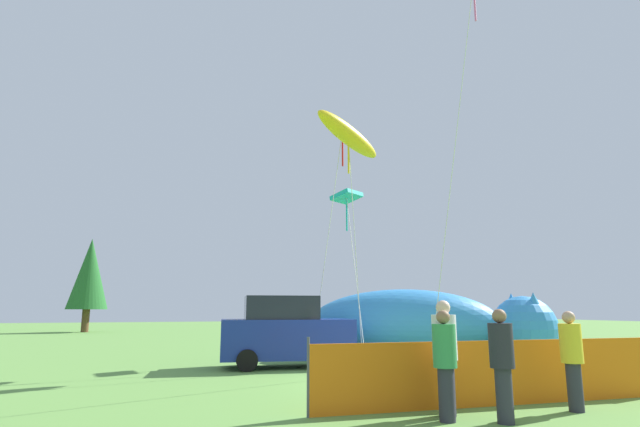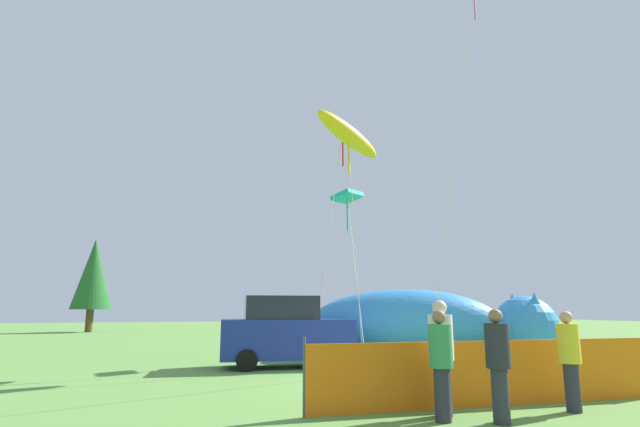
{
  "view_description": "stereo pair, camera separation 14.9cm",
  "coord_description": "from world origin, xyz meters",
  "px_view_note": "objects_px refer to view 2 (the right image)",
  "views": [
    {
      "loc": [
        -5.6,
        -11.78,
        1.76
      ],
      "look_at": [
        -0.59,
        3.09,
        4.76
      ],
      "focal_mm": 28.0,
      "sensor_mm": 36.0,
      "label": 1
    },
    {
      "loc": [
        -5.46,
        -11.83,
        1.76
      ],
      "look_at": [
        -0.59,
        3.09,
        4.76
      ],
      "focal_mm": 28.0,
      "sensor_mm": 36.0,
      "label": 2
    }
  ],
  "objects_px": {
    "inflatable_cat": "(427,327)",
    "kite_red_lizard": "(343,131)",
    "parked_car": "(286,332)",
    "folding_chair": "(529,363)",
    "spectator_in_white_shirt": "(498,360)",
    "spectator_in_green_shirt": "(441,352)",
    "kite_yellow_hero": "(348,136)",
    "kite_teal_diamond": "(347,199)",
    "spectator_in_red_shirt": "(570,356)",
    "spectator_in_grey_shirt": "(441,360)"
  },
  "relations": [
    {
      "from": "folding_chair",
      "to": "spectator_in_red_shirt",
      "type": "bearing_deg",
      "value": 177.06
    },
    {
      "from": "spectator_in_green_shirt",
      "to": "kite_teal_diamond",
      "type": "xyz_separation_m",
      "value": [
        1.92,
        9.22,
        4.73
      ]
    },
    {
      "from": "spectator_in_red_shirt",
      "to": "kite_teal_diamond",
      "type": "xyz_separation_m",
      "value": [
        -0.41,
        9.62,
        4.83
      ]
    },
    {
      "from": "spectator_in_grey_shirt",
      "to": "kite_yellow_hero",
      "type": "bearing_deg",
      "value": 79.91
    },
    {
      "from": "parked_car",
      "to": "folding_chair",
      "type": "bearing_deg",
      "value": -41.9
    },
    {
      "from": "inflatable_cat",
      "to": "kite_yellow_hero",
      "type": "height_order",
      "value": "kite_yellow_hero"
    },
    {
      "from": "kite_red_lizard",
      "to": "spectator_in_red_shirt",
      "type": "bearing_deg",
      "value": -83.32
    },
    {
      "from": "spectator_in_grey_shirt",
      "to": "spectator_in_red_shirt",
      "type": "distance_m",
      "value": 2.56
    },
    {
      "from": "kite_red_lizard",
      "to": "kite_teal_diamond",
      "type": "relative_size",
      "value": 1.38
    },
    {
      "from": "folding_chair",
      "to": "kite_red_lizard",
      "type": "bearing_deg",
      "value": 46.61
    },
    {
      "from": "spectator_in_red_shirt",
      "to": "inflatable_cat",
      "type": "bearing_deg",
      "value": 76.45
    },
    {
      "from": "parked_car",
      "to": "kite_red_lizard",
      "type": "height_order",
      "value": "kite_red_lizard"
    },
    {
      "from": "spectator_in_white_shirt",
      "to": "kite_yellow_hero",
      "type": "bearing_deg",
      "value": 86.26
    },
    {
      "from": "folding_chair",
      "to": "spectator_in_grey_shirt",
      "type": "xyz_separation_m",
      "value": [
        -3.95,
        -2.67,
        0.45
      ]
    },
    {
      "from": "spectator_in_green_shirt",
      "to": "kite_teal_diamond",
      "type": "distance_m",
      "value": 10.54
    },
    {
      "from": "folding_chair",
      "to": "kite_teal_diamond",
      "type": "height_order",
      "value": "kite_teal_diamond"
    },
    {
      "from": "kite_red_lizard",
      "to": "kite_yellow_hero",
      "type": "relative_size",
      "value": 1.03
    },
    {
      "from": "folding_chair",
      "to": "inflatable_cat",
      "type": "xyz_separation_m",
      "value": [
        0.64,
        5.73,
        0.62
      ]
    },
    {
      "from": "folding_chair",
      "to": "spectator_in_white_shirt",
      "type": "distance_m",
      "value": 4.44
    },
    {
      "from": "folding_chair",
      "to": "spectator_in_red_shirt",
      "type": "distance_m",
      "value": 3.08
    },
    {
      "from": "inflatable_cat",
      "to": "parked_car",
      "type": "bearing_deg",
      "value": -150.71
    },
    {
      "from": "inflatable_cat",
      "to": "spectator_in_grey_shirt",
      "type": "distance_m",
      "value": 9.58
    },
    {
      "from": "spectator_in_grey_shirt",
      "to": "kite_red_lizard",
      "type": "distance_m",
      "value": 11.1
    },
    {
      "from": "parked_car",
      "to": "folding_chair",
      "type": "height_order",
      "value": "parked_car"
    },
    {
      "from": "kite_yellow_hero",
      "to": "kite_teal_diamond",
      "type": "xyz_separation_m",
      "value": [
        0.86,
        2.36,
        -1.57
      ]
    },
    {
      "from": "spectator_in_white_shirt",
      "to": "spectator_in_green_shirt",
      "type": "bearing_deg",
      "value": 125.92
    },
    {
      "from": "spectator_in_white_shirt",
      "to": "folding_chair",
      "type": "bearing_deg",
      "value": 44.21
    },
    {
      "from": "spectator_in_green_shirt",
      "to": "spectator_in_white_shirt",
      "type": "distance_m",
      "value": 0.95
    },
    {
      "from": "inflatable_cat",
      "to": "spectator_in_red_shirt",
      "type": "bearing_deg",
      "value": -78.82
    },
    {
      "from": "parked_car",
      "to": "kite_teal_diamond",
      "type": "bearing_deg",
      "value": 38.19
    },
    {
      "from": "spectator_in_grey_shirt",
      "to": "kite_red_lizard",
      "type": "height_order",
      "value": "kite_red_lizard"
    },
    {
      "from": "inflatable_cat",
      "to": "spectator_in_white_shirt",
      "type": "distance_m",
      "value": 9.6
    },
    {
      "from": "parked_car",
      "to": "folding_chair",
      "type": "distance_m",
      "value": 6.99
    },
    {
      "from": "folding_chair",
      "to": "kite_yellow_hero",
      "type": "relative_size",
      "value": 0.11
    },
    {
      "from": "folding_chair",
      "to": "inflatable_cat",
      "type": "bearing_deg",
      "value": 17.81
    },
    {
      "from": "parked_car",
      "to": "kite_teal_diamond",
      "type": "relative_size",
      "value": 0.69
    },
    {
      "from": "kite_teal_diamond",
      "to": "parked_car",
      "type": "bearing_deg",
      "value": -149.68
    },
    {
      "from": "spectator_in_red_shirt",
      "to": "kite_red_lizard",
      "type": "xyz_separation_m",
      "value": [
        -1.0,
        8.51,
        7.02
      ]
    },
    {
      "from": "inflatable_cat",
      "to": "spectator_in_green_shirt",
      "type": "xyz_separation_m",
      "value": [
        -4.36,
        -8.05,
        -0.08
      ]
    },
    {
      "from": "parked_car",
      "to": "spectator_in_green_shirt",
      "type": "distance_m",
      "value": 7.68
    },
    {
      "from": "folding_chair",
      "to": "kite_red_lizard",
      "type": "xyz_separation_m",
      "value": [
        -2.39,
        5.8,
        7.45
      ]
    },
    {
      "from": "inflatable_cat",
      "to": "spectator_in_green_shirt",
      "type": "bearing_deg",
      "value": -93.72
    },
    {
      "from": "inflatable_cat",
      "to": "kite_red_lizard",
      "type": "distance_m",
      "value": 7.47
    },
    {
      "from": "spectator_in_green_shirt",
      "to": "kite_red_lizard",
      "type": "relative_size",
      "value": 0.23
    },
    {
      "from": "folding_chair",
      "to": "kite_yellow_hero",
      "type": "xyz_separation_m",
      "value": [
        -2.67,
        4.55,
        6.84
      ]
    },
    {
      "from": "kite_teal_diamond",
      "to": "spectator_in_white_shirt",
      "type": "bearing_deg",
      "value": -97.77
    },
    {
      "from": "kite_teal_diamond",
      "to": "spectator_in_red_shirt",
      "type": "bearing_deg",
      "value": -87.56
    },
    {
      "from": "kite_red_lizard",
      "to": "kite_teal_diamond",
      "type": "xyz_separation_m",
      "value": [
        0.59,
        1.11,
        -2.18
      ]
    },
    {
      "from": "kite_yellow_hero",
      "to": "kite_teal_diamond",
      "type": "distance_m",
      "value": 2.96
    },
    {
      "from": "kite_yellow_hero",
      "to": "kite_teal_diamond",
      "type": "relative_size",
      "value": 1.33
    }
  ]
}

